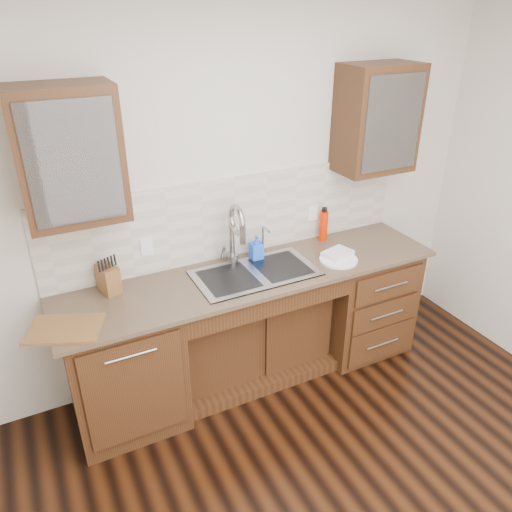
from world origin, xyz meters
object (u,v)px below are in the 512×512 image
water_bottle (323,226)px  plate (338,260)px  cutting_board (65,329)px  knife_block (109,279)px  soap_bottle (256,247)px

water_bottle → plate: water_bottle is taller
water_bottle → cutting_board: 2.00m
knife_block → soap_bottle: bearing=-15.2°
plate → knife_block: bearing=168.8°
water_bottle → plate: size_ratio=0.86×
plate → water_bottle: bearing=75.1°
water_bottle → knife_block: (-1.65, -0.04, -0.03)m
knife_block → water_bottle: bearing=-12.6°
plate → knife_block: size_ratio=1.53×
soap_bottle → water_bottle: size_ratio=0.79×
water_bottle → knife_block: 1.65m
plate → knife_block: 1.59m
soap_bottle → plate: size_ratio=0.68×
soap_bottle → water_bottle: bearing=7.7°
soap_bottle → plate: (0.52, -0.29, -0.09)m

